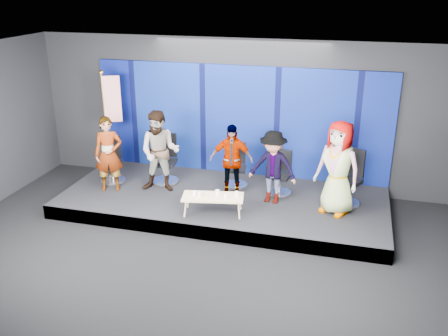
# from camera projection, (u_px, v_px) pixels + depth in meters

# --- Properties ---
(ground) EXTENTS (10.00, 10.00, 0.00)m
(ground) POSITION_uv_depth(u_px,v_px,m) (186.00, 267.00, 8.75)
(ground) COLOR black
(ground) RESTS_ON ground
(room_walls) EXTENTS (10.02, 8.02, 3.51)m
(room_walls) POSITION_uv_depth(u_px,v_px,m) (182.00, 135.00, 7.88)
(room_walls) COLOR black
(room_walls) RESTS_ON ground
(riser) EXTENTS (7.00, 3.00, 0.30)m
(riser) POSITION_uv_depth(u_px,v_px,m) (223.00, 202.00, 10.95)
(riser) COLOR black
(riser) RESTS_ON ground
(backdrop) EXTENTS (7.00, 0.08, 2.60)m
(backdrop) POSITION_uv_depth(u_px,v_px,m) (239.00, 121.00, 11.74)
(backdrop) COLOR #070D55
(backdrop) RESTS_ON riser
(chair_a) EXTENTS (0.76, 0.76, 1.03)m
(chair_a) POSITION_uv_depth(u_px,v_px,m) (112.00, 167.00, 11.56)
(chair_a) COLOR silver
(chair_a) RESTS_ON riser
(panelist_a) EXTENTS (0.72, 0.60, 1.68)m
(panelist_a) POSITION_uv_depth(u_px,v_px,m) (109.00, 154.00, 10.91)
(panelist_a) COLOR black
(panelist_a) RESTS_ON riser
(chair_b) EXTENTS (0.71, 0.71, 1.12)m
(chair_b) POSITION_uv_depth(u_px,v_px,m) (165.00, 167.00, 11.52)
(chair_b) COLOR silver
(chair_b) RESTS_ON riser
(panelist_b) EXTENTS (0.96, 0.79, 1.82)m
(panelist_b) POSITION_uv_depth(u_px,v_px,m) (160.00, 152.00, 10.85)
(panelist_b) COLOR black
(panelist_b) RESTS_ON riser
(chair_c) EXTENTS (0.64, 0.64, 0.98)m
(chair_c) POSITION_uv_depth(u_px,v_px,m) (236.00, 172.00, 11.32)
(chair_c) COLOR silver
(chair_c) RESTS_ON riser
(panelist_c) EXTENTS (0.98, 0.54, 1.58)m
(panelist_c) POSITION_uv_depth(u_px,v_px,m) (231.00, 160.00, 10.70)
(panelist_c) COLOR black
(panelist_c) RESTS_ON riser
(chair_d) EXTENTS (0.61, 0.61, 0.96)m
(chair_d) POSITION_uv_depth(u_px,v_px,m) (280.00, 180.00, 10.92)
(chair_d) COLOR silver
(chair_d) RESTS_ON riser
(panelist_d) EXTENTS (1.07, 0.70, 1.56)m
(panelist_d) POSITION_uv_depth(u_px,v_px,m) (273.00, 167.00, 10.33)
(panelist_d) COLOR black
(panelist_d) RESTS_ON riser
(chair_e) EXTENTS (0.89, 0.89, 1.18)m
(chair_e) POSITION_uv_depth(u_px,v_px,m) (347.00, 186.00, 10.38)
(chair_e) COLOR silver
(chair_e) RESTS_ON riser
(panelist_e) EXTENTS (1.11, 0.96, 1.91)m
(panelist_e) POSITION_uv_depth(u_px,v_px,m) (338.00, 168.00, 9.80)
(panelist_e) COLOR black
(panelist_e) RESTS_ON riser
(coffee_table) EXTENTS (1.29, 0.73, 0.37)m
(coffee_table) POSITION_uv_depth(u_px,v_px,m) (213.00, 198.00, 9.96)
(coffee_table) COLOR tan
(coffee_table) RESTS_ON riser
(mug_a) EXTENTS (0.07, 0.07, 0.09)m
(mug_a) POSITION_uv_depth(u_px,v_px,m) (194.00, 193.00, 9.99)
(mug_a) COLOR white
(mug_a) RESTS_ON coffee_table
(mug_b) EXTENTS (0.07, 0.07, 0.09)m
(mug_b) POSITION_uv_depth(u_px,v_px,m) (199.00, 194.00, 9.92)
(mug_b) COLOR white
(mug_b) RESTS_ON coffee_table
(mug_c) EXTENTS (0.09, 0.09, 0.10)m
(mug_c) POSITION_uv_depth(u_px,v_px,m) (217.00, 192.00, 10.00)
(mug_c) COLOR white
(mug_c) RESTS_ON coffee_table
(mug_d) EXTENTS (0.07, 0.07, 0.09)m
(mug_d) POSITION_uv_depth(u_px,v_px,m) (225.00, 196.00, 9.85)
(mug_d) COLOR white
(mug_d) RESTS_ON coffee_table
(mug_e) EXTENTS (0.08, 0.08, 0.10)m
(mug_e) POSITION_uv_depth(u_px,v_px,m) (237.00, 194.00, 9.94)
(mug_e) COLOR white
(mug_e) RESTS_ON coffee_table
(flag_stand) EXTENTS (0.55, 0.34, 2.48)m
(flag_stand) POSITION_uv_depth(u_px,v_px,m) (110.00, 119.00, 11.78)
(flag_stand) COLOR black
(flag_stand) RESTS_ON riser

